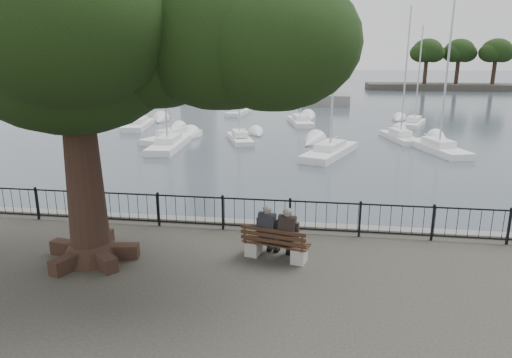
% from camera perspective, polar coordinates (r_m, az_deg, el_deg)
% --- Properties ---
extents(harbor, '(260.00, 260.00, 1.20)m').
position_cam_1_polar(harbor, '(14.30, 0.29, -7.63)').
color(harbor, slate).
rests_on(harbor, ground).
extents(railing, '(22.06, 0.06, 1.00)m').
position_cam_1_polar(railing, '(13.46, 0.00, -4.28)').
color(railing, black).
rests_on(railing, ground).
extents(bench, '(1.79, 0.91, 0.91)m').
position_cam_1_polar(bench, '(11.75, 2.44, -8.55)').
color(bench, '#9F9C95').
rests_on(bench, ground).
extents(person_left, '(0.52, 0.77, 1.44)m').
position_cam_1_polar(person_left, '(11.77, 1.62, -6.67)').
color(person_left, black).
rests_on(person_left, ground).
extents(person_right, '(0.52, 0.77, 1.44)m').
position_cam_1_polar(person_right, '(11.61, 4.10, -7.03)').
color(person_right, black).
rests_on(person_right, ground).
extents(tree, '(10.61, 7.41, 8.67)m').
position_cam_1_polar(tree, '(11.33, -18.32, 17.79)').
color(tree, black).
rests_on(tree, ground).
extents(lighthouse, '(9.41, 9.41, 28.97)m').
position_cam_1_polar(lighthouse, '(74.99, -7.55, 19.68)').
color(lighthouse, slate).
rests_on(lighthouse, ground).
extents(lion_monument, '(6.28, 6.28, 9.19)m').
position_cam_1_polar(lion_monument, '(60.11, 8.57, 11.42)').
color(lion_monument, slate).
rests_on(lion_monument, ground).
extents(sailboat_a, '(2.08, 6.18, 10.42)m').
position_cam_1_polar(sailboat_a, '(31.45, -10.80, 4.35)').
color(sailboat_a, white).
rests_on(sailboat_a, ground).
extents(sailboat_b, '(2.78, 4.80, 9.82)m').
position_cam_1_polar(sailboat_b, '(33.38, -2.02, 5.25)').
color(sailboat_b, white).
rests_on(sailboat_b, ground).
extents(sailboat_c, '(3.77, 6.38, 12.87)m').
position_cam_1_polar(sailboat_c, '(28.92, 9.25, 3.60)').
color(sailboat_c, white).
rests_on(sailboat_c, ground).
extents(sailboat_d, '(2.50, 5.23, 9.54)m').
position_cam_1_polar(sailboat_d, '(35.49, 17.53, 5.12)').
color(sailboat_d, white).
rests_on(sailboat_d, ground).
extents(sailboat_e, '(2.75, 6.36, 12.73)m').
position_cam_1_polar(sailboat_e, '(41.26, -14.51, 6.73)').
color(sailboat_e, white).
rests_on(sailboat_e, ground).
extents(sailboat_f, '(2.83, 6.02, 11.36)m').
position_cam_1_polar(sailboat_f, '(42.30, 5.55, 7.30)').
color(sailboat_f, white).
rests_on(sailboat_f, ground).
extents(sailboat_g, '(2.94, 5.13, 8.73)m').
position_cam_1_polar(sailboat_g, '(43.48, 19.12, 6.70)').
color(sailboat_g, white).
rests_on(sailboat_g, ground).
extents(sailboat_h, '(2.11, 5.51, 12.84)m').
position_cam_1_polar(sailboat_h, '(49.36, -2.18, 8.53)').
color(sailboat_h, white).
rests_on(sailboat_h, ground).
extents(sailboat_i, '(3.28, 6.00, 12.74)m').
position_cam_1_polar(sailboat_i, '(34.45, -10.40, 5.40)').
color(sailboat_i, white).
rests_on(sailboat_i, ground).
extents(sailboat_j, '(3.27, 5.99, 13.27)m').
position_cam_1_polar(sailboat_j, '(31.96, 21.78, 3.84)').
color(sailboat_j, white).
rests_on(sailboat_j, ground).
extents(far_shore, '(30.00, 8.60, 9.18)m').
position_cam_1_polar(far_shore, '(92.63, 23.69, 12.63)').
color(far_shore, '#2E2C27').
rests_on(far_shore, ground).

